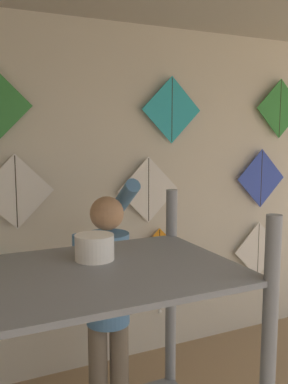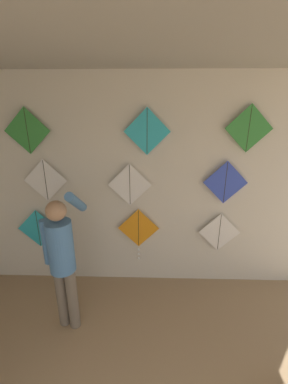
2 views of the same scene
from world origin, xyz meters
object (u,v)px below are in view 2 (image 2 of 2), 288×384
kite_1 (139,231)px  kite_4 (130,185)px  kite_7 (147,132)px  kite_8 (249,129)px  kite_2 (219,232)px  kite_6 (27,131)px  kite_5 (225,183)px  kite_3 (46,181)px  shopkeeper (62,255)px  kite_0 (38,229)px

kite_1 → kite_4: size_ratio=1.38×
kite_7 → kite_8: kite_8 is taller
kite_2 → kite_6: (-2.39, 0.00, 1.32)m
kite_7 → kite_8: size_ratio=1.00×
kite_8 → kite_2: bearing=180.0°
kite_1 → kite_5: kite_5 is taller
kite_6 → kite_8: (2.60, 0.00, 0.04)m
kite_2 → kite_6: 2.73m
kite_1 → kite_6: (-1.31, 0.00, 1.32)m
kite_3 → kite_4: kite_3 is taller
kite_1 → kite_4: (-0.11, 0.00, 0.65)m
shopkeeper → kite_1: (0.77, 0.77, -0.12)m
kite_6 → kite_2: bearing=0.0°
kite_7 → kite_1: bearing=-179.5°
kite_2 → kite_5: (0.00, 0.00, 0.70)m
kite_4 → shopkeeper: bearing=-130.5°
shopkeeper → kite_1: bearing=59.2°
kite_1 → kite_8: 1.86m
kite_4 → kite_5: kite_5 is taller
kite_8 → kite_6: bearing=180.0°
kite_1 → kite_7: size_ratio=1.38×
kite_0 → kite_3: kite_3 is taller
shopkeeper → kite_3: kite_3 is taller
kite_7 → kite_3: bearing=180.0°
kite_4 → kite_2: bearing=0.0°
kite_3 → kite_0: bearing=180.0°
kite_2 → kite_4: bearing=180.0°
kite_0 → kite_5: size_ratio=1.00×
kite_2 → kite_4: size_ratio=1.00×
shopkeeper → kite_8: size_ratio=3.00×
shopkeeper → kite_7: (0.88, 0.78, 1.19)m
kite_0 → kite_1: size_ratio=0.73×
kite_1 → kite_6: bearing=180.0°
kite_2 → kite_0: bearing=180.0°
kite_0 → kite_7: bearing=0.0°
kite_5 → shopkeeper: bearing=-157.3°
kite_8 → kite_5: bearing=180.0°
kite_0 → kite_5: 2.55m
kite_3 → kite_4: 1.07m
shopkeeper → kite_6: (-0.54, 0.78, 1.19)m
kite_5 → kite_7: size_ratio=1.00×
kite_0 → kite_6: size_ratio=1.00×
kite_3 → kite_6: 0.63m
kite_3 → kite_8: size_ratio=1.00×
kite_1 → kite_4: bearing=179.5°
kite_5 → kite_6: (-2.40, 0.00, 0.62)m
kite_5 → kite_7: 1.16m
kite_4 → kite_5: (1.19, 0.00, 0.04)m
kite_2 → kite_6: size_ratio=1.00×
kite_6 → kite_7: kite_6 is taller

